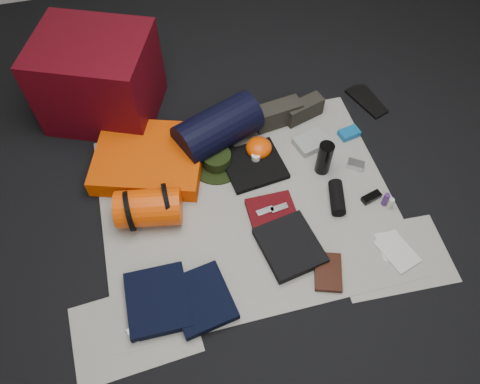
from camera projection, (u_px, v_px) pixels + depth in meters
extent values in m
cube|color=black|center=(248.00, 205.00, 2.62)|extent=(4.50, 4.50, 0.02)
cube|color=#B2B0A4|center=(248.00, 204.00, 2.61)|extent=(1.60, 1.30, 0.01)
cube|color=#B2B0A4|center=(135.00, 330.00, 2.22)|extent=(0.61, 0.44, 0.00)
cube|color=#B2B0A4|center=(393.00, 257.00, 2.43)|extent=(0.60, 0.43, 0.00)
cube|color=#4B050E|center=(98.00, 79.00, 2.78)|extent=(0.80, 0.74, 0.54)
cube|color=#E54602|center=(149.00, 158.00, 2.71)|extent=(0.74, 0.67, 0.11)
cylinder|color=#E24203|center=(149.00, 208.00, 2.47)|extent=(0.37, 0.26, 0.20)
cylinder|color=black|center=(130.00, 211.00, 2.45)|extent=(0.02, 0.22, 0.22)
cylinder|color=black|center=(167.00, 203.00, 2.48)|extent=(0.03, 0.22, 0.22)
cylinder|color=black|center=(218.00, 128.00, 2.74)|extent=(0.56, 0.43, 0.26)
cylinder|color=black|center=(217.00, 163.00, 2.76)|extent=(0.32, 0.32, 0.01)
cylinder|color=black|center=(217.00, 158.00, 2.72)|extent=(0.17, 0.17, 0.08)
cube|color=#28261F|center=(277.00, 114.00, 2.88)|extent=(0.30, 0.15, 0.15)
cube|color=#28261F|center=(303.00, 110.00, 2.92)|extent=(0.27, 0.17, 0.13)
cube|color=black|center=(369.00, 98.00, 3.06)|extent=(0.13, 0.25, 0.01)
cube|color=black|center=(366.00, 101.00, 3.04)|extent=(0.20, 0.32, 0.02)
cube|color=black|center=(158.00, 301.00, 2.26)|extent=(0.30, 0.34, 0.05)
cube|color=black|center=(202.00, 299.00, 2.27)|extent=(0.32, 0.35, 0.05)
cube|color=black|center=(290.00, 246.00, 2.43)|extent=(0.34, 0.37, 0.05)
cube|color=black|center=(254.00, 165.00, 2.73)|extent=(0.36, 0.35, 0.03)
cube|color=#4A080C|center=(273.00, 215.00, 2.54)|extent=(0.26, 0.26, 0.03)
ellipsoid|color=#E24203|center=(259.00, 148.00, 2.76)|extent=(0.20, 0.20, 0.10)
cube|color=gray|center=(311.00, 142.00, 2.82)|extent=(0.22, 0.18, 0.05)
cylinder|color=black|center=(324.00, 158.00, 2.65)|extent=(0.10, 0.10, 0.22)
cylinder|color=black|center=(337.00, 198.00, 2.58)|extent=(0.13, 0.22, 0.08)
cube|color=silver|center=(355.00, 165.00, 2.73)|extent=(0.11, 0.10, 0.04)
cube|color=#0F5995|center=(349.00, 133.00, 2.87)|extent=(0.13, 0.10, 0.04)
cylinder|color=#46216C|center=(386.00, 199.00, 2.57)|extent=(0.03, 0.03, 0.09)
cylinder|color=beige|center=(390.00, 204.00, 2.56)|extent=(0.03, 0.03, 0.08)
cube|color=black|center=(328.00, 272.00, 2.36)|extent=(0.19, 0.24, 0.03)
cube|color=beige|center=(397.00, 251.00, 2.43)|extent=(0.20, 0.25, 0.01)
cube|color=beige|center=(391.00, 246.00, 2.45)|extent=(0.14, 0.17, 0.01)
cube|color=black|center=(371.00, 197.00, 2.61)|extent=(0.12, 0.08, 0.03)
cube|color=silver|center=(137.00, 332.00, 2.20)|extent=(0.10, 0.10, 0.01)
cylinder|color=silver|center=(256.00, 157.00, 2.72)|extent=(0.05, 0.05, 0.04)
cube|color=silver|center=(265.00, 211.00, 2.53)|extent=(0.10, 0.05, 0.01)
cube|color=silver|center=(279.00, 208.00, 2.54)|extent=(0.10, 0.05, 0.01)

